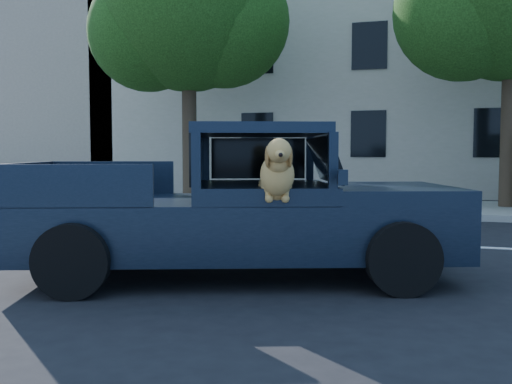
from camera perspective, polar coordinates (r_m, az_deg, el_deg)
ground at (r=7.35m, az=-7.72°, el=-8.35°), size 120.00×120.00×0.00m
far_sidewalk at (r=16.08m, az=6.00°, el=-1.35°), size 60.00×4.00×0.15m
lane_stripes at (r=10.10m, az=11.01°, el=-4.97°), size 21.60×0.14×0.01m
street_tree_left at (r=18.06m, az=-6.65°, el=17.24°), size 6.00×5.20×8.60m
building_main at (r=23.21m, az=17.01°, el=11.09°), size 26.00×6.00×9.00m
building_left at (r=29.32m, az=-21.38°, el=8.49°), size 12.00×6.00×8.00m
pickup_truck at (r=7.16m, az=-2.44°, el=-3.43°), size 5.68×3.65×1.90m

